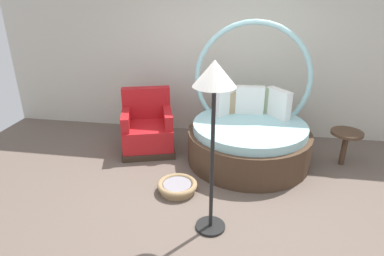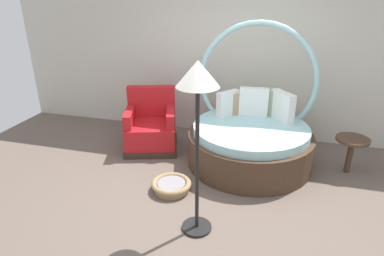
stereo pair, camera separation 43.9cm
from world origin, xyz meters
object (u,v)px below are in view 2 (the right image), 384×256
at_px(pet_basket, 171,185).
at_px(floor_lamp, 198,92).
at_px(red_armchair, 151,128).
at_px(round_daybed, 251,136).
at_px(side_table, 352,144).

bearing_deg(pet_basket, floor_lamp, -51.53).
distance_m(red_armchair, floor_lamp, 2.44).
height_order(red_armchair, floor_lamp, floor_lamp).
height_order(round_daybed, pet_basket, round_daybed).
xyz_separation_m(red_armchair, pet_basket, (0.71, -1.13, -0.26)).
xyz_separation_m(red_armchair, floor_lamp, (1.20, -1.75, 1.20)).
relative_size(red_armchair, floor_lamp, 0.55).
xyz_separation_m(pet_basket, floor_lamp, (0.49, -0.62, 1.46)).
height_order(round_daybed, red_armchair, round_daybed).
bearing_deg(red_armchair, pet_basket, -57.99).
xyz_separation_m(round_daybed, floor_lamp, (-0.38, -1.68, 1.12)).
bearing_deg(side_table, pet_basket, -154.19).
height_order(red_armchair, pet_basket, red_armchair).
bearing_deg(floor_lamp, round_daybed, 77.19).
distance_m(round_daybed, red_armchair, 1.58).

